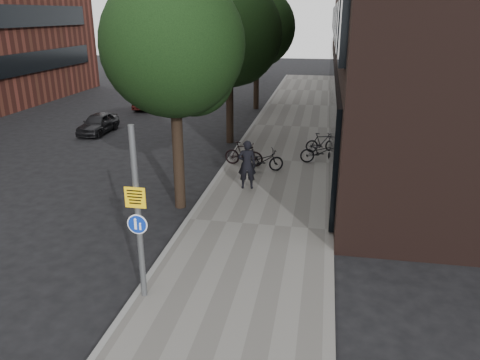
% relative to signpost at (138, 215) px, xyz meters
% --- Properties ---
extents(ground, '(120.00, 120.00, 0.00)m').
position_rel_signpost_xyz_m(ground, '(1.80, 0.89, -2.13)').
color(ground, black).
rests_on(ground, ground).
extents(sidewalk, '(4.50, 60.00, 0.12)m').
position_rel_signpost_xyz_m(sidewalk, '(2.05, 10.89, -2.07)').
color(sidewalk, '#63615C').
rests_on(sidewalk, ground).
extents(curb_edge, '(0.15, 60.00, 0.13)m').
position_rel_signpost_xyz_m(curb_edge, '(-0.20, 10.89, -2.06)').
color(curb_edge, slate).
rests_on(curb_edge, ground).
extents(street_tree_near, '(4.40, 4.40, 7.50)m').
position_rel_signpost_xyz_m(street_tree_near, '(-0.73, 5.53, 2.98)').
color(street_tree_near, black).
rests_on(street_tree_near, ground).
extents(street_tree_mid, '(5.00, 5.00, 7.80)m').
position_rel_signpost_xyz_m(street_tree_mid, '(-0.73, 14.03, 2.98)').
color(street_tree_mid, black).
rests_on(street_tree_mid, ground).
extents(street_tree_far, '(5.00, 5.00, 7.80)m').
position_rel_signpost_xyz_m(street_tree_far, '(-0.73, 23.03, 2.98)').
color(street_tree_far, black).
rests_on(street_tree_far, ground).
extents(signpost, '(0.46, 0.13, 3.98)m').
position_rel_signpost_xyz_m(signpost, '(0.00, 0.00, 0.00)').
color(signpost, '#595B5E').
rests_on(signpost, sidewalk).
extents(pedestrian, '(0.72, 0.53, 1.81)m').
position_rel_signpost_xyz_m(pedestrian, '(1.17, 7.26, -1.10)').
color(pedestrian, black).
rests_on(pedestrian, sidewalk).
extents(parked_bike_facade_near, '(1.90, 0.99, 0.95)m').
position_rel_signpost_xyz_m(parked_bike_facade_near, '(3.80, 10.92, -1.53)').
color(parked_bike_facade_near, black).
rests_on(parked_bike_facade_near, sidewalk).
extents(parked_bike_facade_far, '(1.57, 0.83, 0.91)m').
position_rel_signpost_xyz_m(parked_bike_facade_far, '(3.80, 12.52, -1.55)').
color(parked_bike_facade_far, black).
rests_on(parked_bike_facade_far, sidewalk).
extents(parked_bike_curb_near, '(1.87, 1.28, 0.93)m').
position_rel_signpost_xyz_m(parked_bike_curb_near, '(1.48, 9.21, -1.54)').
color(parked_bike_curb_near, black).
rests_on(parked_bike_curb_near, sidewalk).
extents(parked_bike_curb_far, '(1.74, 0.73, 1.01)m').
position_rel_signpost_xyz_m(parked_bike_curb_far, '(0.60, 9.92, -1.50)').
color(parked_bike_curb_far, black).
rests_on(parked_bike_curb_far, sidewalk).
extents(parked_car_near, '(1.32, 3.21, 1.09)m').
position_rel_signpost_xyz_m(parked_car_near, '(-8.25, 14.52, -1.58)').
color(parked_car_near, black).
rests_on(parked_car_near, ground).
extents(parked_car_mid, '(1.80, 4.06, 1.29)m').
position_rel_signpost_xyz_m(parked_car_mid, '(-8.12, 21.91, -1.48)').
color(parked_car_mid, maroon).
rests_on(parked_car_mid, ground).
extents(parked_car_far, '(1.73, 4.14, 1.19)m').
position_rel_signpost_xyz_m(parked_car_far, '(-6.71, 28.24, -1.53)').
color(parked_car_far, '#1B2231').
rests_on(parked_car_far, ground).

